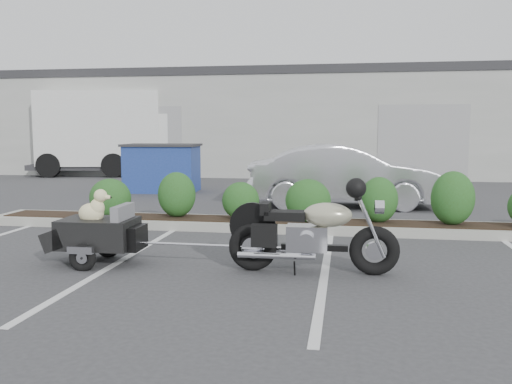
% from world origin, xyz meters
% --- Properties ---
extents(ground, '(90.00, 90.00, 0.00)m').
position_xyz_m(ground, '(0.00, 0.00, 0.00)').
color(ground, '#38383A').
rests_on(ground, ground).
extents(planter_kerb, '(12.00, 1.00, 0.15)m').
position_xyz_m(planter_kerb, '(1.00, 2.20, 0.07)').
color(planter_kerb, '#9E9E93').
rests_on(planter_kerb, ground).
extents(building, '(26.00, 10.00, 4.00)m').
position_xyz_m(building, '(0.00, 17.00, 2.00)').
color(building, '#9EA099').
rests_on(building, ground).
extents(motorcycle, '(2.08, 0.70, 1.20)m').
position_xyz_m(motorcycle, '(1.04, -0.66, 0.48)').
color(motorcycle, black).
rests_on(motorcycle, ground).
extents(pet_trailer, '(1.65, 0.92, 0.99)m').
position_xyz_m(pet_trailer, '(-1.74, -0.64, 0.42)').
color(pet_trailer, black).
rests_on(pet_trailer, ground).
extents(sedan, '(4.38, 1.81, 1.41)m').
position_xyz_m(sedan, '(1.40, 5.17, 0.70)').
color(sedan, silver).
rests_on(sedan, ground).
extents(dumpster, '(2.14, 1.54, 1.35)m').
position_xyz_m(dumpster, '(-3.69, 7.50, 0.68)').
color(dumpster, navy).
rests_on(dumpster, ground).
extents(delivery_truck, '(7.22, 3.51, 3.17)m').
position_xyz_m(delivery_truck, '(-7.04, 12.75, 1.52)').
color(delivery_truck, silver).
rests_on(delivery_truck, ground).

